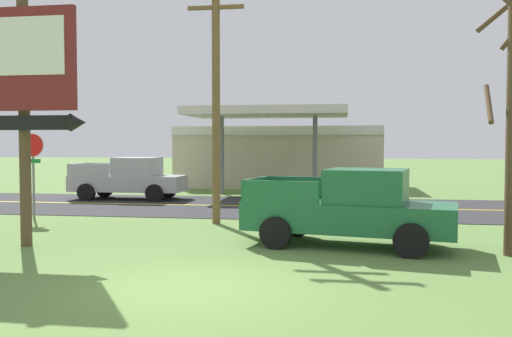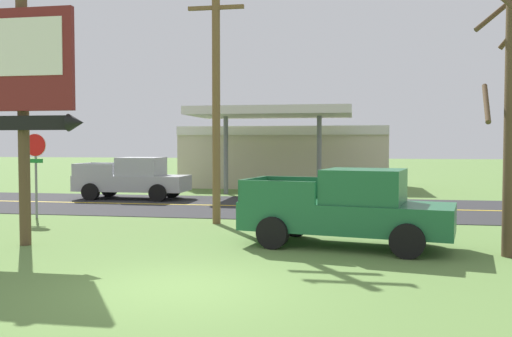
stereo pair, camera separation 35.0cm
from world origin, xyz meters
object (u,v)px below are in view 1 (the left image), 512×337
at_px(pickup_green_parked_on_lawn, 351,208).
at_px(pickup_silver_on_road, 130,179).
at_px(stop_sign, 33,160).
at_px(utility_pole, 216,87).
at_px(gas_station, 280,155).
at_px(motel_sign, 23,80).

xyz_separation_m(pickup_green_parked_on_lawn, pickup_silver_on_road, (-10.02, 10.40, 0.00)).
relative_size(stop_sign, pickup_green_parked_on_lawn, 0.54).
relative_size(utility_pole, pickup_silver_on_road, 1.59).
xyz_separation_m(utility_pole, pickup_silver_on_road, (-5.76, 7.05, -3.47)).
distance_m(utility_pole, pickup_green_parked_on_lawn, 6.44).
bearing_deg(stop_sign, pickup_green_parked_on_lawn, -18.10).
bearing_deg(gas_station, pickup_silver_on_road, -123.56).
bearing_deg(stop_sign, gas_station, 67.02).
relative_size(utility_pole, gas_station, 0.69).
bearing_deg(gas_station, stop_sign, -112.98).
relative_size(motel_sign, stop_sign, 2.12).
distance_m(motel_sign, pickup_green_parked_on_lawn, 8.81).
height_order(stop_sign, pickup_green_parked_on_lawn, stop_sign).
bearing_deg(pickup_green_parked_on_lawn, gas_station, 101.59).
relative_size(stop_sign, pickup_silver_on_road, 0.57).
relative_size(motel_sign, gas_station, 0.52).
distance_m(gas_station, pickup_green_parked_on_lawn, 19.91).
distance_m(stop_sign, utility_pole, 6.93).
height_order(pickup_green_parked_on_lawn, pickup_silver_on_road, same).
distance_m(stop_sign, pickup_silver_on_road, 7.00).
height_order(motel_sign, stop_sign, motel_sign).
bearing_deg(utility_pole, pickup_silver_on_road, 129.26).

